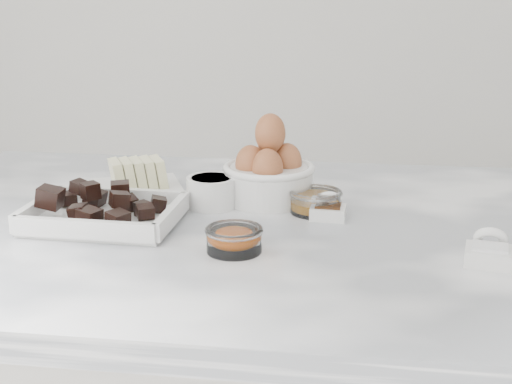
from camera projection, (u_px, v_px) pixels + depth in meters
The scene contains 9 objects.
marble_slab at pixel (241, 233), 1.13m from camera, with size 1.20×0.80×0.04m, color white.
chocolate_dish at pixel (104, 209), 1.11m from camera, with size 0.24×0.18×0.06m.
butter_plate at pixel (134, 182), 1.26m from camera, with size 0.21×0.21×0.06m.
sugar_ramekin at pixel (212, 190), 1.19m from camera, with size 0.08×0.08×0.05m.
egg_bowl at pixel (269, 173), 1.22m from camera, with size 0.16×0.16×0.15m.
honey_bowl at pixel (316, 201), 1.16m from camera, with size 0.09×0.09×0.04m.
zest_bowl at pixel (234, 238), 1.00m from camera, with size 0.08×0.08×0.04m.
vanilla_spoon at pixel (329, 209), 1.14m from camera, with size 0.06×0.07×0.04m.
salt_spoon at pixel (490, 251), 0.96m from camera, with size 0.07×0.09×0.05m.
Camera 1 is at (0.17, -1.05, 1.31)m, focal length 50.00 mm.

